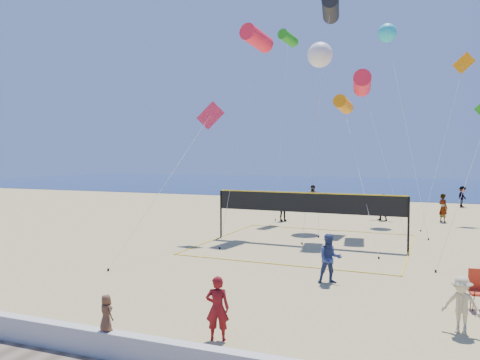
% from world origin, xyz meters
% --- Properties ---
extents(ground, '(120.00, 120.00, 0.00)m').
position_xyz_m(ground, '(0.00, 0.00, 0.00)').
color(ground, tan).
rests_on(ground, ground).
extents(ocean, '(140.00, 50.00, 0.03)m').
position_xyz_m(ocean, '(0.00, 62.00, 0.01)').
color(ocean, navy).
rests_on(ocean, ground).
extents(woman, '(0.67, 0.53, 1.60)m').
position_xyz_m(woman, '(-0.49, -1.21, 0.80)').
color(woman, maroon).
rests_on(woman, ground).
extents(toddler, '(0.47, 0.39, 0.83)m').
position_xyz_m(toddler, '(-2.42, -3.00, 1.01)').
color(toddler, brown).
rests_on(toddler, seawall).
extents(bystander_a, '(1.04, 0.94, 1.76)m').
position_xyz_m(bystander_a, '(1.14, 4.95, 0.88)').
color(bystander_a, navy).
rests_on(bystander_a, ground).
extents(bystander_b, '(1.07, 0.82, 1.46)m').
position_xyz_m(bystander_b, '(5.13, 1.47, 0.73)').
color(bystander_b, '#C8B585').
rests_on(bystander_b, ground).
extents(far_person_0, '(1.16, 1.01, 1.88)m').
position_xyz_m(far_person_0, '(-4.77, 19.52, 0.94)').
color(far_person_0, gray).
rests_on(far_person_0, ground).
extents(far_person_1, '(1.80, 1.05, 1.85)m').
position_xyz_m(far_person_1, '(1.66, 22.49, 0.92)').
color(far_person_1, gray).
rests_on(far_person_1, ground).
extents(far_person_2, '(0.82, 0.84, 1.94)m').
position_xyz_m(far_person_2, '(5.56, 23.06, 0.97)').
color(far_person_2, gray).
rests_on(far_person_2, ground).
extents(far_person_3, '(1.03, 0.85, 1.94)m').
position_xyz_m(far_person_3, '(-4.66, 28.82, 0.97)').
color(far_person_3, gray).
rests_on(far_person_3, ground).
extents(far_person_4, '(1.14, 1.37, 1.84)m').
position_xyz_m(far_person_4, '(7.56, 33.85, 0.92)').
color(far_person_4, gray).
rests_on(far_person_4, ground).
extents(volleyball_net, '(10.28, 10.13, 2.67)m').
position_xyz_m(volleyball_net, '(-1.28, 11.87, 1.85)').
color(volleyball_net, black).
rests_on(volleyball_net, ground).
extents(kite_0, '(1.43, 7.07, 12.09)m').
position_xyz_m(kite_0, '(-5.05, 14.80, 11.42)').
color(kite_0, '#FE1E35').
rests_on(kite_0, ground).
extents(kite_1, '(1.32, 5.83, 13.76)m').
position_xyz_m(kite_1, '(-1.00, 16.25, 13.12)').
color(kite_1, black).
rests_on(kite_1, ground).
extents(kite_2, '(3.35, 8.76, 8.16)m').
position_xyz_m(kite_2, '(-0.37, 17.32, 7.63)').
color(kite_2, orange).
rests_on(kite_2, ground).
extents(kite_3, '(1.52, 8.33, 7.48)m').
position_xyz_m(kite_3, '(-6.64, 11.11, 6.28)').
color(kite_3, '#BF2045').
rests_on(kite_3, ground).
extents(kite_6, '(2.14, 5.94, 11.83)m').
position_xyz_m(kite_6, '(-2.11, 18.76, 11.02)').
color(kite_6, white).
rests_on(kite_6, ground).
extents(kite_7, '(3.67, 8.99, 13.86)m').
position_xyz_m(kite_7, '(1.68, 23.51, 13.19)').
color(kite_7, '#27C6D1').
rests_on(kite_7, ground).
extents(kite_8, '(1.16, 2.91, 13.50)m').
position_xyz_m(kite_8, '(-5.00, 21.54, 12.97)').
color(kite_8, '#229317').
rests_on(kite_8, ground).
extents(kite_9, '(3.43, 7.26, 11.84)m').
position_xyz_m(kite_9, '(6.59, 24.77, 10.27)').
color(kite_9, orange).
rests_on(kite_9, ground).
extents(kite_10, '(3.49, 5.10, 9.42)m').
position_xyz_m(kite_10, '(0.80, 16.77, 8.76)').
color(kite_10, '#FE1E35').
rests_on(kite_10, ground).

